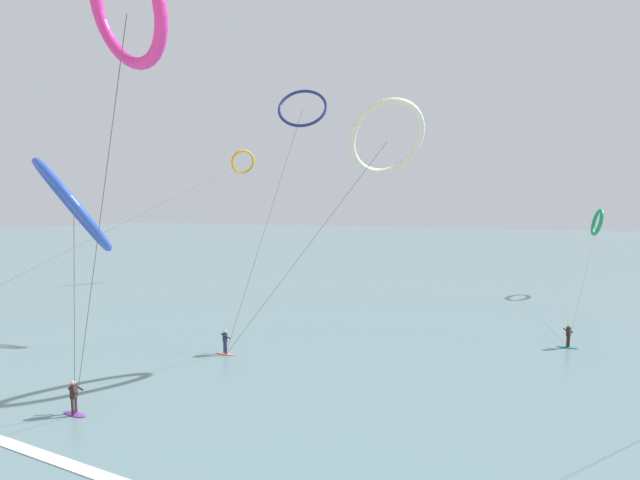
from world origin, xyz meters
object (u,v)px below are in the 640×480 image
(kite_emerald, at_px, (597,222))
(kite_amber, at_px, (242,162))
(kite_ivory, at_px, (387,138))
(kite_cobalt, at_px, (74,207))
(surfer_violet, at_px, (74,400))
(surfer_coral, at_px, (225,344))
(surfer_teal, at_px, (568,338))
(kite_magenta, at_px, (127,7))
(kite_navy, at_px, (302,108))

(kite_emerald, height_order, kite_amber, kite_amber)
(kite_emerald, bearing_deg, kite_amber, -82.45)
(kite_emerald, xyz_separation_m, kite_ivory, (-17.97, -29.74, 6.14))
(kite_cobalt, bearing_deg, surfer_violet, 9.73)
(kite_ivory, bearing_deg, surfer_coral, -21.99)
(surfer_coral, xyz_separation_m, kite_amber, (-15.46, 26.61, 15.56))
(kite_cobalt, bearing_deg, surfer_teal, -103.49)
(surfer_coral, bearing_deg, kite_ivory, 46.12)
(kite_amber, bearing_deg, kite_ivory, 83.31)
(surfer_teal, relative_size, kite_cobalt, 0.14)
(kite_magenta, bearing_deg, surfer_teal, -108.67)
(kite_magenta, bearing_deg, surfer_coral, -49.96)
(surfer_coral, height_order, kite_magenta, kite_magenta)
(kite_cobalt, xyz_separation_m, kite_ivory, (10.68, 13.61, 4.37))
(kite_magenta, height_order, kite_amber, kite_amber)
(kite_navy, xyz_separation_m, kite_amber, (-17.27, 17.75, -1.91))
(surfer_teal, distance_m, kite_magenta, 32.10)
(surfer_teal, bearing_deg, kite_cobalt, -16.52)
(surfer_violet, distance_m, kite_navy, 25.67)
(kite_navy, xyz_separation_m, kite_emerald, (26.40, 24.23, -9.95))
(kite_navy, bearing_deg, kite_ivory, -49.09)
(surfer_coral, distance_m, kite_navy, 19.67)
(kite_amber, bearing_deg, surfer_teal, 101.84)
(kite_ivory, xyz_separation_m, kite_magenta, (-4.00, -16.67, 1.45))
(surfer_violet, distance_m, kite_amber, 41.64)
(surfer_coral, xyz_separation_m, kite_navy, (1.82, 8.86, 17.47))
(surfer_teal, bearing_deg, surfer_violet, -19.35)
(surfer_coral, height_order, kite_navy, kite_navy)
(kite_ivory, bearing_deg, kite_amber, -82.25)
(surfer_coral, distance_m, kite_magenta, 21.08)
(kite_navy, bearing_deg, kite_emerald, 26.67)
(kite_cobalt, bearing_deg, kite_magenta, -170.66)
(surfer_teal, distance_m, kite_ivory, 19.25)
(surfer_violet, xyz_separation_m, surfer_teal, (23.89, 19.83, 0.00))
(surfer_violet, relative_size, kite_emerald, 0.07)
(surfer_teal, distance_m, surfer_coral, 24.20)
(kite_cobalt, relative_size, kite_emerald, 0.50)
(surfer_violet, relative_size, kite_navy, 0.08)
(kite_emerald, bearing_deg, surfer_teal, -16.29)
(surfer_teal, xyz_separation_m, surfer_coral, (-21.92, -10.26, 0.00))
(kite_navy, relative_size, kite_ivory, 1.20)
(surfer_coral, bearing_deg, kite_navy, 106.44)
(kite_ivory, xyz_separation_m, kite_amber, (-25.69, 23.26, 1.91))
(surfer_coral, distance_m, kite_ivory, 17.39)
(kite_magenta, relative_size, kite_amber, 0.39)
(surfer_coral, relative_size, kite_cobalt, 0.14)
(kite_emerald, relative_size, kite_magenta, 1.39)
(kite_navy, distance_m, kite_ivory, 10.76)
(surfer_violet, height_order, kite_magenta, kite_magenta)
(kite_amber, bearing_deg, kite_navy, 79.68)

